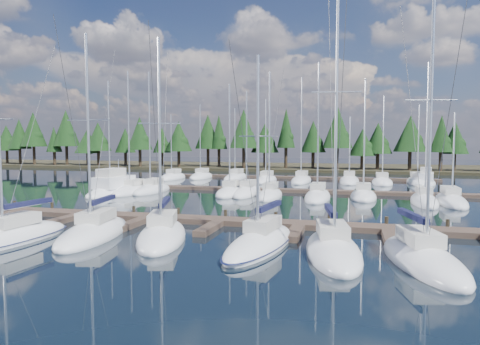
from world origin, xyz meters
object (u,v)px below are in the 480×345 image
(front_sailboat_3, at_px, (162,236))
(main_dock, at_px, (219,222))
(motor_yacht_left, at_px, (114,189))
(front_sailboat_1, at_px, (10,238))
(front_sailboat_6, at_px, (422,259))
(front_sailboat_5, at_px, (333,250))
(motor_yacht_right, at_px, (426,181))
(front_sailboat_2, at_px, (94,233))
(front_sailboat_4, at_px, (261,243))

(front_sailboat_3, bearing_deg, main_dock, 70.69)
(motor_yacht_left, bearing_deg, front_sailboat_1, -72.85)
(front_sailboat_3, height_order, front_sailboat_6, front_sailboat_6)
(front_sailboat_5, bearing_deg, front_sailboat_1, -173.62)
(motor_yacht_right, bearing_deg, main_dock, -117.86)
(front_sailboat_6, relative_size, motor_yacht_left, 1.45)
(front_sailboat_2, bearing_deg, front_sailboat_1, -146.00)
(front_sailboat_1, height_order, front_sailboat_3, front_sailboat_1)
(front_sailboat_1, bearing_deg, motor_yacht_left, 107.15)
(front_sailboat_1, relative_size, front_sailboat_2, 1.00)
(main_dock, xyz_separation_m, front_sailboat_5, (8.66, -6.57, 0.10))
(main_dock, relative_size, motor_yacht_right, 5.10)
(front_sailboat_5, bearing_deg, front_sailboat_4, 171.96)
(front_sailboat_4, relative_size, front_sailboat_6, 0.80)
(front_sailboat_5, relative_size, front_sailboat_6, 1.07)
(motor_yacht_left, xyz_separation_m, motor_yacht_right, (38.12, 22.60, -0.09))
(main_dock, height_order, front_sailboat_5, front_sailboat_5)
(front_sailboat_5, distance_m, motor_yacht_right, 45.79)
(front_sailboat_5, height_order, front_sailboat_6, front_sailboat_5)
(front_sailboat_1, distance_m, front_sailboat_3, 9.29)
(front_sailboat_1, bearing_deg, front_sailboat_4, 10.29)
(front_sailboat_1, height_order, front_sailboat_4, front_sailboat_1)
(front_sailboat_4, relative_size, motor_yacht_right, 1.37)
(front_sailboat_2, distance_m, front_sailboat_3, 4.70)
(front_sailboat_2, xyz_separation_m, front_sailboat_5, (15.33, -0.58, 0.02))
(front_sailboat_6, distance_m, motor_yacht_right, 45.58)
(main_dock, relative_size, front_sailboat_2, 3.19)
(main_dock, xyz_separation_m, front_sailboat_1, (-10.75, -8.74, 0.08))
(front_sailboat_4, distance_m, front_sailboat_6, 8.74)
(front_sailboat_3, bearing_deg, front_sailboat_6, -6.05)
(front_sailboat_4, relative_size, motor_yacht_left, 1.15)
(front_sailboat_5, bearing_deg, motor_yacht_left, 140.91)
(front_sailboat_2, bearing_deg, front_sailboat_6, -3.66)
(main_dock, height_order, front_sailboat_6, front_sailboat_6)
(front_sailboat_1, xyz_separation_m, front_sailboat_3, (8.77, 3.09, 0.00))
(front_sailboat_2, relative_size, front_sailboat_4, 1.16)
(front_sailboat_5, xyz_separation_m, motor_yacht_right, (11.31, 44.37, 0.16))
(main_dock, xyz_separation_m, front_sailboat_3, (-1.98, -5.66, 0.08))
(main_dock, distance_m, front_sailboat_1, 13.86)
(front_sailboat_3, bearing_deg, front_sailboat_4, -2.87)
(front_sailboat_5, bearing_deg, motor_yacht_right, 75.70)
(front_sailboat_2, bearing_deg, front_sailboat_5, -2.17)
(motor_yacht_right, bearing_deg, front_sailboat_1, -123.43)
(main_dock, relative_size, motor_yacht_left, 4.27)
(motor_yacht_left, bearing_deg, front_sailboat_6, -35.70)
(motor_yacht_right, bearing_deg, front_sailboat_5, -104.30)
(main_dock, distance_m, front_sailboat_6, 14.99)
(front_sailboat_4, bearing_deg, front_sailboat_5, -8.04)
(front_sailboat_5, height_order, motor_yacht_right, front_sailboat_5)
(front_sailboat_6, bearing_deg, front_sailboat_1, -176.43)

